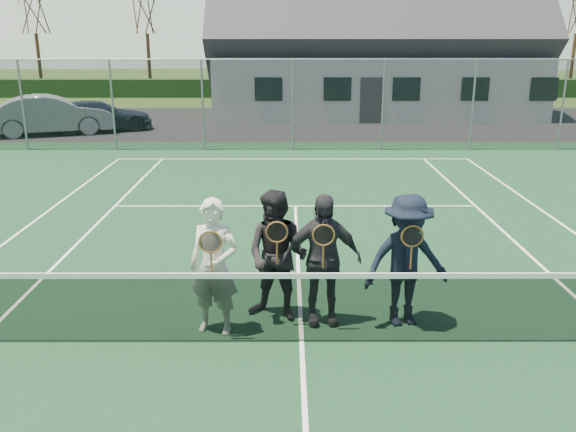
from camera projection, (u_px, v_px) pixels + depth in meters
name	position (u px, v px, depth m)	size (l,w,h in m)	color
ground	(291.00, 124.00, 26.92)	(220.00, 220.00, 0.00)	#2E481A
court_surface	(302.00, 343.00, 7.75)	(30.00, 30.00, 0.02)	#14381E
tarmac_carpark	(201.00, 123.00, 26.92)	(40.00, 12.00, 0.01)	black
hedge_row	(290.00, 88.00, 38.26)	(40.00, 1.20, 1.10)	black
hill_west	(130.00, 0.00, 96.19)	(110.00, 110.00, 18.00)	slate
car_b	(52.00, 115.00, 23.80)	(1.62, 4.64, 1.53)	gray
car_c	(98.00, 116.00, 24.62)	(1.72, 4.24, 1.23)	#192132
court_markings	(302.00, 342.00, 7.75)	(11.03, 23.83, 0.01)	white
tennis_net	(302.00, 305.00, 7.60)	(11.68, 0.08, 1.10)	slate
perimeter_fence	(293.00, 105.00, 20.26)	(30.07, 0.07, 3.02)	slate
clubhouse	(373.00, 30.00, 29.62)	(15.60, 8.20, 7.70)	silver
tree_a	(32.00, 1.00, 37.71)	(3.20, 3.20, 7.77)	#352013
tree_b	(145.00, 1.00, 37.71)	(3.20, 3.20, 7.77)	#322112
tree_c	(322.00, 1.00, 37.73)	(3.20, 3.20, 7.77)	#3C2416
tree_d	(484.00, 1.00, 37.73)	(3.20, 3.20, 7.77)	#381F14
player_a	(214.00, 267.00, 7.80)	(0.74, 0.57, 1.80)	beige
player_b	(277.00, 256.00, 8.18)	(1.07, 0.96, 1.80)	black
player_c	(322.00, 259.00, 8.06)	(1.08, 0.54, 1.80)	#27282D
player_d	(406.00, 261.00, 8.02)	(1.28, 0.91, 1.80)	black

